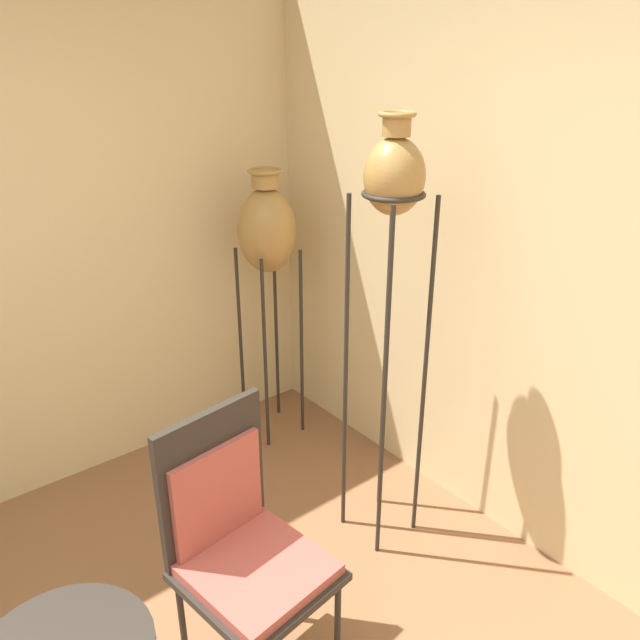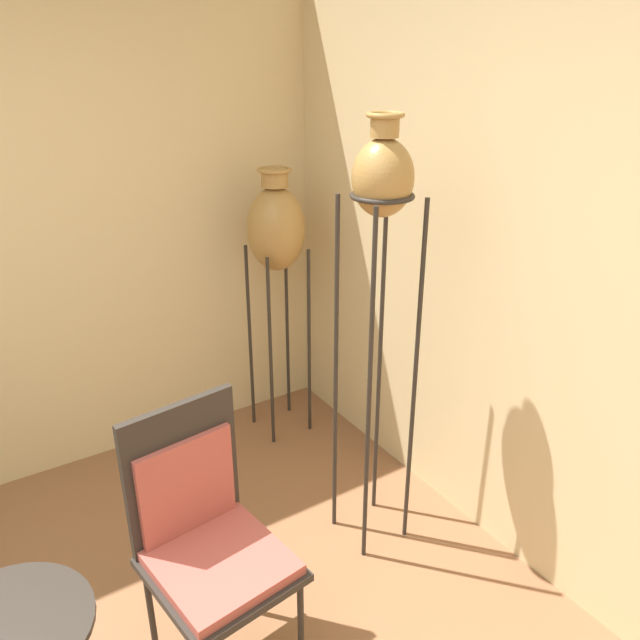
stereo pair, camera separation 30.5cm
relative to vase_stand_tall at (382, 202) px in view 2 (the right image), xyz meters
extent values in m
cube|color=#D1B784|center=(0.50, -0.73, -0.28)|extent=(0.06, 8.17, 2.70)
cylinder|color=#28231E|center=(-0.12, -0.12, -0.80)|extent=(0.02, 0.02, 1.66)
cylinder|color=#28231E|center=(0.12, -0.12, -0.80)|extent=(0.02, 0.02, 1.66)
cylinder|color=#28231E|center=(-0.12, 0.12, -0.80)|extent=(0.02, 0.02, 1.66)
cylinder|color=#28231E|center=(0.12, 0.12, -0.80)|extent=(0.02, 0.02, 1.66)
torus|color=#28231E|center=(0.00, 0.00, 0.03)|extent=(0.26, 0.26, 0.02)
ellipsoid|color=olive|center=(0.00, 0.00, 0.09)|extent=(0.24, 0.24, 0.30)
cylinder|color=olive|center=(0.00, 0.00, 0.29)|extent=(0.11, 0.11, 0.08)
torus|color=olive|center=(0.00, 0.00, 0.33)|extent=(0.15, 0.15, 0.02)
cylinder|color=#28231E|center=(-0.04, 0.91, -1.05)|extent=(0.02, 0.02, 1.16)
cylinder|color=#28231E|center=(0.22, 0.91, -1.05)|extent=(0.02, 0.02, 1.16)
cylinder|color=#28231E|center=(-0.04, 1.17, -1.05)|extent=(0.02, 0.02, 1.16)
cylinder|color=#28231E|center=(0.22, 1.17, -1.05)|extent=(0.02, 0.02, 1.16)
torus|color=#28231E|center=(0.09, 1.04, -0.47)|extent=(0.26, 0.26, 0.02)
ellipsoid|color=olive|center=(0.09, 1.04, -0.36)|extent=(0.32, 0.32, 0.47)
cylinder|color=olive|center=(0.09, 1.04, -0.08)|extent=(0.14, 0.14, 0.09)
torus|color=olive|center=(0.09, 1.04, -0.04)|extent=(0.19, 0.19, 0.02)
cylinder|color=#28231E|center=(-0.69, -0.50, -1.39)|extent=(0.02, 0.02, 0.49)
cylinder|color=#28231E|center=(-1.13, -0.15, -1.39)|extent=(0.02, 0.02, 0.49)
cylinder|color=#28231E|center=(-0.74, -0.10, -1.39)|extent=(0.02, 0.02, 0.49)
cube|color=#28231E|center=(-0.91, -0.32, -1.13)|extent=(0.51, 0.53, 0.03)
cube|color=#A84C42|center=(-0.91, -0.32, -1.09)|extent=(0.47, 0.49, 0.04)
cube|color=#28231E|center=(-0.94, -0.10, -0.84)|extent=(0.44, 0.09, 0.55)
cube|color=#A84C42|center=(-0.93, -0.13, -0.89)|extent=(0.37, 0.07, 0.39)
cylinder|color=#28231E|center=(-1.58, -0.45, -0.86)|extent=(0.47, 0.47, 0.02)
camera|label=1|loc=(-1.76, -1.72, 0.55)|focal=35.00mm
camera|label=2|loc=(-1.51, -1.90, 0.55)|focal=35.00mm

